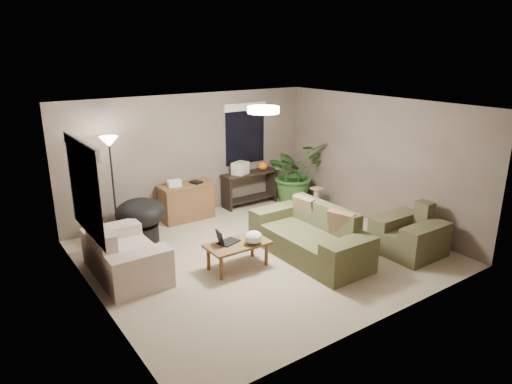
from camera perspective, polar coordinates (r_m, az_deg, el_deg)
room_shell at (r=7.43m, az=0.88°, el=1.09°), size 5.50×5.50×5.50m
main_sofa at (r=7.75m, az=6.84°, el=-5.83°), size 0.95×2.20×0.85m
throw_pillows at (r=7.78m, az=8.34°, el=-2.98°), size 0.35×1.38×0.47m
loveseat at (r=7.34m, az=-16.22°, el=-7.84°), size 0.90×1.60×0.85m
armchair at (r=8.21m, az=18.61°, el=-5.27°), size 0.95×1.00×0.85m
coffee_table at (r=7.26m, az=-2.33°, el=-6.84°), size 1.00×0.55×0.42m
laptop at (r=7.21m, az=-3.90°, el=-6.00°), size 0.40×0.32×0.24m
plastic_bag at (r=7.18m, az=-0.34°, el=-5.68°), size 0.38×0.36×0.21m
desk at (r=9.37m, az=-8.63°, el=-1.19°), size 1.10×0.50×0.75m
desk_papers at (r=9.17m, az=-9.59°, el=1.12°), size 0.72×0.31×0.12m
console_table at (r=10.11m, az=-0.77°, el=0.78°), size 1.30×0.40×0.75m
pumpkin at (r=10.20m, az=0.85°, el=3.27°), size 0.26×0.26×0.18m
cardboard_box at (r=9.86m, az=-1.99°, el=2.99°), size 0.42×0.37×0.26m
papasan_chair at (r=8.43m, az=-14.18°, el=-3.05°), size 1.07×1.07×0.80m
floor_lamp at (r=8.32m, az=-17.77°, el=4.51°), size 0.32×0.32×1.91m
ceiling_fixture at (r=7.18m, az=0.93°, el=10.23°), size 0.50×0.50×0.10m
houseplant at (r=10.29m, az=4.79°, el=1.61°), size 1.25×1.39×1.08m
cat_scratching_post at (r=9.93m, az=7.54°, el=-1.05°), size 0.32×0.32×0.50m
window_left at (r=6.44m, az=-20.88°, el=2.27°), size 0.05×1.56×1.33m
window_back at (r=10.03m, az=-1.35°, el=8.55°), size 1.06×0.05×1.33m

